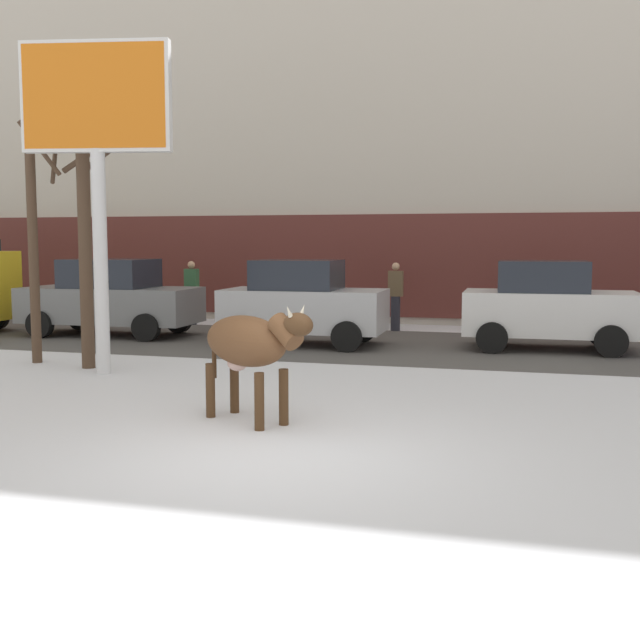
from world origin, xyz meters
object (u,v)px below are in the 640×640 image
Objects in this scene: car_silver_hatchback at (303,303)px; car_white_hatchback at (548,306)px; car_grey_sedan at (110,298)px; pedestrian_near_billboard at (192,292)px; pedestrian_by_cars at (396,296)px; cow_brown at (249,344)px; bare_tree_right_lot at (87,204)px; bare_tree_left_lot at (34,238)px; billboard at (96,117)px.

car_silver_hatchback is 5.19m from car_white_hatchback.
pedestrian_near_billboard is at bearing 73.32° from car_grey_sedan.
pedestrian_by_cars is at bearing 144.93° from car_white_hatchback.
cow_brown is at bearing -78.40° from car_silver_hatchback.
car_white_hatchback is at bearing -15.51° from pedestrian_near_billboard.
cow_brown is 0.52× the size of car_silver_hatchback.
car_white_hatchback is 9.39m from bare_tree_right_lot.
bare_tree_left_lot is (-5.52, 3.47, 1.33)m from cow_brown.
car_silver_hatchback is at bearing -114.66° from pedestrian_by_cars.
car_silver_hatchback is at bearing -38.00° from pedestrian_near_billboard.
billboard is 1.27× the size of bare_tree_left_lot.
car_silver_hatchback is (2.22, 4.49, -3.39)m from billboard.
billboard is 1.60m from bare_tree_right_lot.
bare_tree_right_lot is (-4.27, -7.19, 2.04)m from pedestrian_by_cars.
pedestrian_by_cars is at bearing 64.36° from billboard.
car_grey_sedan is 0.78× the size of bare_tree_right_lot.
car_silver_hatchback is 5.24m from pedestrian_near_billboard.
car_white_hatchback is 2.04× the size of pedestrian_near_billboard.
car_silver_hatchback is 0.81× the size of bare_tree_left_lot.
cow_brown is at bearing -32.15° from bare_tree_left_lot.
car_grey_sedan is at bearing 119.10° from billboard.
car_white_hatchback is (5.15, 0.65, 0.00)m from car_silver_hatchback.
bare_tree_right_lot reaches higher than car_grey_sedan.
pedestrian_near_billboard is (-9.28, 2.58, -0.05)m from car_white_hatchback.
car_silver_hatchback is at bearing -172.80° from car_white_hatchback.
billboard is 6.59m from car_grey_sedan.
bare_tree_right_lot is at bearing 142.78° from cow_brown.
billboard is 8.66m from pedestrian_near_billboard.
car_white_hatchback reaches higher than cow_brown.
car_grey_sedan is at bearing 175.00° from car_silver_hatchback.
billboard is 9.61m from car_white_hatchback.
car_silver_hatchback is 1.00× the size of car_white_hatchback.
car_white_hatchback reaches higher than pedestrian_near_billboard.
car_silver_hatchback is (-1.48, 7.20, -0.07)m from cow_brown.
bare_tree_left_lot is at bearing 147.85° from cow_brown.
cow_brown is at bearing -115.10° from car_white_hatchback.
car_grey_sedan reaches higher than cow_brown.
bare_tree_left_lot is 1.41m from bare_tree_right_lot.
car_grey_sedan is 1.20× the size of car_silver_hatchback.
pedestrian_by_cars is 9.00m from bare_tree_left_lot.
bare_tree_right_lot reaches higher than pedestrian_near_billboard.
pedestrian_near_billboard is 7.59m from bare_tree_right_lot.
car_silver_hatchback is 5.23m from bare_tree_right_lot.
bare_tree_left_lot is (-5.53, -6.95, 1.44)m from pedestrian_by_cars.
car_grey_sedan is at bearing 130.18° from cow_brown.
car_white_hatchback is (7.38, 5.14, -3.39)m from billboard.
bare_tree_left_lot is (-1.82, 0.77, -1.99)m from billboard.
bare_tree_right_lot is at bearing -149.86° from car_white_hatchback.
car_silver_hatchback is 0.65× the size of bare_tree_right_lot.
pedestrian_by_cars is at bearing 51.53° from bare_tree_left_lot.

